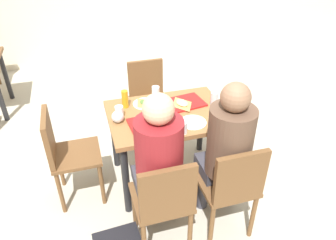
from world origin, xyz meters
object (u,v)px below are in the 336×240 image
object	(u,v)px
plastic_cup_c	(119,112)
chair_near_right	(232,185)
tray_red_near	(152,123)
condiment_bottle	(125,99)
paper_plate_center	(145,104)
plastic_cup_b	(183,127)
paper_plate_near_edge	(193,122)
plastic_cup_a	(156,92)
foil_bundle	(118,117)
soda_can	(214,99)
person_in_brown_jacket	(227,146)
pizza_slice_c	(146,103)
main_table	(168,123)
tray_red_far	(183,103)
chair_left_end	(65,151)
pizza_slice_a	(151,123)
chair_far_side	(148,95)
chair_near_left	(164,200)
pizza_slice_b	(182,103)
person_in_red	(158,160)

from	to	relation	value
plastic_cup_c	chair_near_right	bearing A→B (deg)	-50.81
tray_red_near	condiment_bottle	distance (m)	0.37
paper_plate_center	plastic_cup_b	bearing A→B (deg)	-71.12
paper_plate_near_edge	condiment_bottle	distance (m)	0.64
plastic_cup_a	condiment_bottle	xyz separation A→B (m)	(-0.31, -0.11, 0.03)
chair_near_right	foil_bundle	bearing A→B (deg)	132.99
tray_red_near	paper_plate_near_edge	world-z (taller)	tray_red_near
plastic_cup_a	chair_near_right	bearing A→B (deg)	-75.37
soda_can	person_in_brown_jacket	bearing A→B (deg)	-105.70
pizza_slice_c	main_table	bearing A→B (deg)	-51.72
main_table	tray_red_far	bearing A→B (deg)	32.07
chair_left_end	person_in_brown_jacket	world-z (taller)	person_in_brown_jacket
chair_left_end	paper_plate_center	xyz separation A→B (m)	(0.74, 0.20, 0.22)
plastic_cup_b	plastic_cup_c	bearing A→B (deg)	139.30
plastic_cup_c	soda_can	xyz separation A→B (m)	(0.84, -0.04, 0.01)
plastic_cup_b	plastic_cup_c	size ratio (longest dim) A/B	1.00
tray_red_near	pizza_slice_a	bearing A→B (deg)	-118.70
condiment_bottle	soda_can	bearing A→B (deg)	-13.70
plastic_cup_c	chair_far_side	bearing A→B (deg)	59.81
plastic_cup_a	chair_left_end	bearing A→B (deg)	-159.96
chair_near_left	pizza_slice_b	size ratio (longest dim) A/B	3.99
chair_far_side	paper_plate_center	size ratio (longest dim) A/B	3.95
person_in_brown_jacket	pizza_slice_b	world-z (taller)	person_in_brown_jacket
main_table	chair_near_right	distance (m)	0.80
paper_plate_near_edge	pizza_slice_a	size ratio (longest dim) A/B	0.93
person_in_red	pizza_slice_a	world-z (taller)	person_in_red
tray_red_far	plastic_cup_c	world-z (taller)	plastic_cup_c
plastic_cup_a	pizza_slice_b	bearing A→B (deg)	-52.44
person_in_red	paper_plate_near_edge	size ratio (longest dim) A/B	5.81
paper_plate_center	paper_plate_near_edge	bearing A→B (deg)	-53.28
chair_far_side	soda_can	bearing A→B (deg)	-59.59
tray_red_far	soda_can	bearing A→B (deg)	-20.08
chair_near_right	foil_bundle	world-z (taller)	chair_near_right
chair_left_end	tray_red_far	size ratio (longest dim) A/B	2.41
chair_far_side	pizza_slice_a	distance (m)	0.95
tray_red_near	condiment_bottle	size ratio (longest dim) A/B	2.25
plastic_cup_a	plastic_cup_c	size ratio (longest dim) A/B	1.00
pizza_slice_c	paper_plate_center	bearing A→B (deg)	102.66
chair_far_side	plastic_cup_b	distance (m)	1.10
chair_far_side	tray_red_far	bearing A→B (deg)	-74.54
main_table	plastic_cup_c	distance (m)	0.44
main_table	plastic_cup_b	xyz separation A→B (m)	(0.03, -0.32, 0.16)
plastic_cup_b	chair_left_end	bearing A→B (deg)	160.99
plastic_cup_a	paper_plate_near_edge	bearing A→B (deg)	-71.12
chair_far_side	chair_left_end	xyz separation A→B (m)	(-0.89, -0.75, 0.00)
chair_near_right	plastic_cup_a	bearing A→B (deg)	104.63
plastic_cup_c	condiment_bottle	bearing A→B (deg)	62.85
chair_left_end	paper_plate_near_edge	bearing A→B (deg)	-11.08
plastic_cup_a	condiment_bottle	size ratio (longest dim) A/B	0.62
person_in_red	soda_can	xyz separation A→B (m)	(0.69, 0.63, 0.03)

